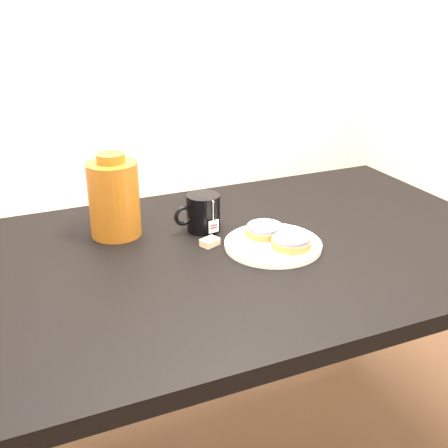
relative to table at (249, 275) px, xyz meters
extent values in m
cube|color=black|center=(0.00, 0.00, 0.06)|extent=(1.40, 0.90, 0.04)
cylinder|color=black|center=(0.64, 0.39, -0.31)|extent=(0.06, 0.06, 0.71)
cylinder|color=white|center=(0.05, -0.03, 0.09)|extent=(0.25, 0.25, 0.01)
torus|color=white|center=(0.05, -0.03, 0.10)|extent=(0.24, 0.24, 0.01)
cylinder|color=brown|center=(0.05, 0.02, 0.11)|extent=(0.12, 0.12, 0.02)
cylinder|color=#8C7AA5|center=(0.05, 0.02, 0.12)|extent=(0.11, 0.11, 0.01)
cylinder|color=brown|center=(0.08, -0.07, 0.11)|extent=(0.14, 0.14, 0.02)
cylinder|color=#8C7AA5|center=(0.08, -0.07, 0.12)|extent=(0.13, 0.13, 0.01)
cylinder|color=black|center=(-0.07, 0.14, 0.13)|extent=(0.10, 0.10, 0.10)
cylinder|color=black|center=(-0.07, 0.14, 0.18)|extent=(0.08, 0.08, 0.00)
torus|color=black|center=(-0.13, 0.13, 0.14)|extent=(0.06, 0.02, 0.06)
cylinder|color=beige|center=(-0.06, 0.09, 0.16)|extent=(0.00, 0.00, 0.06)
cube|color=white|center=(-0.06, 0.09, 0.11)|extent=(0.03, 0.01, 0.03)
cube|color=#C6B793|center=(-0.09, 0.04, 0.09)|extent=(0.05, 0.05, 0.02)
cylinder|color=#67340D|center=(-0.29, 0.21, 0.18)|extent=(0.14, 0.14, 0.20)
cylinder|color=#67340D|center=(-0.29, 0.21, 0.29)|extent=(0.07, 0.07, 0.02)
camera|label=1|loc=(-0.58, -1.15, 0.70)|focal=45.00mm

